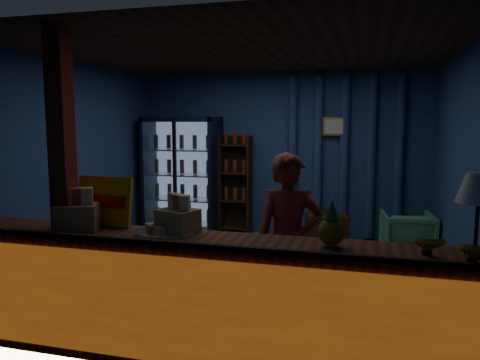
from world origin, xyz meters
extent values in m
plane|color=#515154|center=(0.00, 0.00, 0.00)|extent=(4.60, 4.60, 0.00)
plane|color=navy|center=(0.00, 2.20, 1.30)|extent=(4.60, 0.00, 4.60)
plane|color=navy|center=(0.00, -2.20, 1.30)|extent=(4.60, 0.00, 4.60)
plane|color=navy|center=(-2.30, 0.00, 1.30)|extent=(0.00, 4.40, 4.40)
plane|color=navy|center=(2.30, 0.00, 1.30)|extent=(0.00, 4.40, 4.40)
plane|color=#472D19|center=(0.00, 0.00, 2.60)|extent=(4.60, 4.60, 0.00)
cube|color=brown|center=(0.00, -1.90, 0.47)|extent=(4.40, 0.55, 0.95)
cube|color=red|center=(0.00, -2.19, 0.47)|extent=(4.35, 0.02, 0.81)
cube|color=#321D10|center=(0.00, -2.17, 0.97)|extent=(4.40, 0.04, 0.04)
cube|color=maroon|center=(-1.05, -1.90, 1.30)|extent=(0.16, 0.16, 2.60)
cube|color=black|center=(-1.55, 2.12, 0.95)|extent=(1.20, 0.06, 1.90)
cube|color=black|center=(-2.12, 1.85, 0.95)|extent=(0.06, 0.60, 1.90)
cube|color=black|center=(-0.98, 1.85, 0.95)|extent=(0.06, 0.60, 1.90)
cube|color=black|center=(-1.55, 1.85, 1.86)|extent=(1.20, 0.60, 0.08)
cube|color=black|center=(-1.55, 1.85, 0.04)|extent=(1.20, 0.60, 0.08)
cube|color=#99B2D8|center=(-1.55, 2.07, 0.95)|extent=(1.08, 0.02, 1.74)
cube|color=white|center=(-1.55, 1.57, 0.95)|extent=(1.12, 0.02, 1.78)
cube|color=black|center=(-1.55, 1.55, 0.95)|extent=(0.05, 0.05, 1.80)
cube|color=silver|center=(-1.55, 1.85, 0.17)|extent=(1.08, 0.48, 0.02)
cylinder|color=#AA5718|center=(-2.00, 1.85, 0.30)|extent=(0.07, 0.07, 0.22)
cylinder|color=#226619|center=(-1.77, 1.85, 0.30)|extent=(0.07, 0.07, 0.22)
cylinder|color=#A17718|center=(-1.55, 1.85, 0.30)|extent=(0.07, 0.07, 0.22)
cylinder|color=#161C4E|center=(-1.32, 1.85, 0.30)|extent=(0.07, 0.07, 0.22)
cylinder|color=maroon|center=(-1.10, 1.85, 0.30)|extent=(0.07, 0.07, 0.22)
cube|color=silver|center=(-1.55, 1.85, 0.57)|extent=(1.08, 0.48, 0.02)
cylinder|color=#226619|center=(-2.00, 1.85, 0.70)|extent=(0.07, 0.07, 0.22)
cylinder|color=#A17718|center=(-1.77, 1.85, 0.70)|extent=(0.07, 0.07, 0.22)
cylinder|color=#161C4E|center=(-1.55, 1.85, 0.70)|extent=(0.07, 0.07, 0.22)
cylinder|color=maroon|center=(-1.32, 1.85, 0.70)|extent=(0.07, 0.07, 0.22)
cylinder|color=#AA5718|center=(-1.10, 1.85, 0.70)|extent=(0.07, 0.07, 0.22)
cube|color=silver|center=(-1.55, 1.85, 0.97)|extent=(1.08, 0.48, 0.02)
cylinder|color=#A17718|center=(-2.00, 1.85, 1.10)|extent=(0.07, 0.07, 0.22)
cylinder|color=#161C4E|center=(-1.77, 1.85, 1.10)|extent=(0.07, 0.07, 0.22)
cylinder|color=maroon|center=(-1.55, 1.85, 1.10)|extent=(0.07, 0.07, 0.22)
cylinder|color=#AA5718|center=(-1.32, 1.85, 1.10)|extent=(0.07, 0.07, 0.22)
cylinder|color=#226619|center=(-1.10, 1.85, 1.10)|extent=(0.07, 0.07, 0.22)
cube|color=silver|center=(-1.55, 1.85, 1.37)|extent=(1.08, 0.48, 0.02)
cylinder|color=#161C4E|center=(-2.00, 1.85, 1.50)|extent=(0.07, 0.07, 0.22)
cylinder|color=maroon|center=(-1.77, 1.85, 1.50)|extent=(0.07, 0.07, 0.22)
cylinder|color=#AA5718|center=(-1.55, 1.85, 1.50)|extent=(0.07, 0.07, 0.22)
cylinder|color=#226619|center=(-1.32, 1.85, 1.50)|extent=(0.07, 0.07, 0.22)
cylinder|color=#A17718|center=(-1.10, 1.85, 1.50)|extent=(0.07, 0.07, 0.22)
cube|color=#321D10|center=(-0.70, 2.15, 0.80)|extent=(0.50, 0.02, 1.60)
cube|color=#321D10|center=(-0.93, 2.02, 0.80)|extent=(0.03, 0.28, 1.60)
cube|color=#321D10|center=(-0.46, 2.02, 0.80)|extent=(0.03, 0.28, 1.60)
cube|color=#321D10|center=(-0.70, 2.02, 0.10)|extent=(0.46, 0.26, 0.02)
cube|color=#321D10|center=(-0.70, 2.02, 0.55)|extent=(0.46, 0.26, 0.02)
cube|color=#321D10|center=(-0.70, 2.02, 1.00)|extent=(0.46, 0.26, 0.02)
cube|color=#321D10|center=(-0.70, 2.02, 1.45)|extent=(0.46, 0.26, 0.02)
cylinder|color=navy|center=(0.20, 2.14, 1.30)|extent=(0.14, 0.14, 2.50)
cylinder|color=navy|center=(0.60, 2.14, 1.30)|extent=(0.14, 0.14, 2.50)
cylinder|color=navy|center=(1.00, 2.14, 1.30)|extent=(0.14, 0.14, 2.50)
cylinder|color=navy|center=(1.40, 2.14, 1.30)|extent=(0.14, 0.14, 2.50)
cylinder|color=navy|center=(1.80, 2.14, 1.30)|extent=(0.14, 0.14, 2.50)
cube|color=gold|center=(0.85, 2.10, 1.75)|extent=(0.36, 0.03, 0.28)
cube|color=silver|center=(0.85, 2.08, 1.75)|extent=(0.30, 0.01, 0.22)
imported|color=maroon|center=(0.71, -1.25, 0.79)|extent=(0.64, 0.50, 1.57)
imported|color=#5AB474|center=(1.90, 1.39, 0.31)|extent=(0.72, 0.74, 0.61)
cube|color=#321D10|center=(0.82, 1.45, 0.26)|extent=(0.65, 0.54, 0.51)
cylinder|color=#321D10|center=(0.82, 1.45, 0.56)|extent=(0.10, 0.10, 0.10)
cube|color=orange|center=(-0.82, -1.68, 1.16)|extent=(0.53, 0.15, 0.42)
cube|color=#AD1A0B|center=(-0.82, -1.70, 1.16)|extent=(0.44, 0.07, 0.11)
cube|color=tan|center=(-0.94, -1.89, 1.06)|extent=(0.40, 0.37, 0.21)
cube|color=orange|center=(-1.02, -1.91, 1.23)|extent=(0.10, 0.08, 0.14)
cube|color=orange|center=(-0.94, -1.89, 1.23)|extent=(0.10, 0.08, 0.14)
cube|color=orange|center=(-0.86, -1.86, 1.23)|extent=(0.10, 0.08, 0.14)
cube|color=tan|center=(-0.10, -1.78, 1.05)|extent=(0.36, 0.33, 0.19)
cube|color=orange|center=(-0.17, -1.76, 1.20)|extent=(0.09, 0.08, 0.12)
cube|color=orange|center=(-0.10, -1.78, 1.20)|extent=(0.09, 0.08, 0.12)
cube|color=orange|center=(-0.03, -1.81, 1.20)|extent=(0.09, 0.08, 0.12)
cylinder|color=silver|center=(-0.19, -1.82, 0.96)|extent=(0.48, 0.48, 0.03)
cube|color=orange|center=(-0.09, -1.82, 1.00)|extent=(0.10, 0.07, 0.05)
cube|color=orange|center=(-0.12, -1.76, 1.00)|extent=(0.12, 0.12, 0.05)
cube|color=orange|center=(-0.19, -1.73, 1.00)|extent=(0.07, 0.10, 0.05)
cube|color=orange|center=(-0.25, -1.76, 1.00)|extent=(0.12, 0.12, 0.05)
cube|color=orange|center=(-0.28, -1.82, 1.00)|extent=(0.10, 0.07, 0.05)
cube|color=orange|center=(-0.25, -1.89, 1.00)|extent=(0.12, 0.12, 0.05)
cube|color=orange|center=(-0.19, -1.92, 1.00)|extent=(0.07, 0.10, 0.05)
cube|color=orange|center=(-0.12, -1.89, 1.00)|extent=(0.12, 0.12, 0.05)
cylinder|color=black|center=(2.05, -1.88, 0.97)|extent=(0.13, 0.13, 0.04)
cylinder|color=black|center=(2.05, -1.88, 1.17)|extent=(0.03, 0.03, 0.40)
cone|color=white|center=(2.05, -1.88, 1.41)|extent=(0.29, 0.29, 0.20)
sphere|color=olive|center=(1.11, -1.87, 1.06)|extent=(0.19, 0.19, 0.19)
cone|color=#205E22|center=(1.11, -1.87, 1.22)|extent=(0.11, 0.11, 0.15)
camera|label=1|loc=(1.34, -5.18, 1.85)|focal=35.00mm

